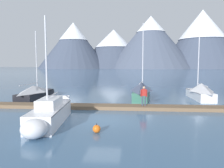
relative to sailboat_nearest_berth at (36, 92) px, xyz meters
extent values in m
plane|color=#426689|center=(9.12, -8.89, -0.72)|extent=(700.00, 700.00, 0.00)
cone|color=#424C60|center=(-54.23, 201.00, 23.71)|extent=(75.08, 75.08, 48.87)
cone|color=white|center=(-54.23, 201.00, 38.65)|extent=(30.78, 30.78, 19.08)
cone|color=#424C60|center=(-13.22, 223.53, 21.44)|extent=(88.17, 88.17, 44.33)
cone|color=white|center=(-13.22, 223.53, 33.26)|extent=(43.43, 43.43, 20.79)
cone|color=#4C566B|center=(28.03, 210.43, 27.22)|extent=(94.58, 94.58, 55.89)
cone|color=white|center=(28.03, 210.43, 46.47)|extent=(31.06, 31.06, 17.48)
cone|color=#424C60|center=(84.04, 220.20, 30.91)|extent=(94.67, 94.67, 63.26)
cone|color=white|center=(84.04, 220.20, 46.57)|extent=(50.32, 50.32, 32.03)
cube|color=brown|center=(9.12, -4.89, -0.57)|extent=(25.68, 2.20, 0.30)
cylinder|color=#38383D|center=(9.13, -5.56, -0.60)|extent=(24.62, 0.78, 0.24)
cylinder|color=#38383D|center=(9.10, -4.21, -0.60)|extent=(24.62, 0.78, 0.24)
cube|color=black|center=(0.00, -0.24, -0.32)|extent=(1.97, 6.09, 0.80)
ellipsoid|color=black|center=(0.06, 3.14, -0.32)|extent=(1.61, 2.03, 0.76)
cube|color=black|center=(0.00, -0.24, 0.04)|extent=(2.01, 5.97, 0.06)
cylinder|color=silver|center=(0.00, 0.23, 3.53)|extent=(0.10, 0.10, 6.90)
cylinder|color=silver|center=(-0.03, -1.62, 1.06)|extent=(0.15, 3.71, 0.08)
pyramid|color=silver|center=(-0.01, -0.69, 0.45)|extent=(2.19, 4.88, 0.74)
cube|color=silver|center=(5.77, -9.96, -0.18)|extent=(2.28, 5.73, 1.09)
ellipsoid|color=silver|center=(6.12, -12.98, -0.18)|extent=(1.55, 1.55, 1.04)
cube|color=slate|center=(5.77, -9.96, 0.33)|extent=(2.30, 5.62, 0.06)
cylinder|color=silver|center=(5.84, -10.57, 3.24)|extent=(0.10, 0.10, 5.74)
cylinder|color=silver|center=(5.69, -9.29, 1.08)|extent=(0.38, 2.58, 0.08)
cube|color=white|center=(5.79, -10.10, 0.67)|extent=(1.43, 2.63, 0.60)
cube|color=silver|center=(5.46, -7.27, 0.55)|extent=(1.48, 0.27, 0.36)
cube|color=#336B56|center=(12.13, 0.56, -0.21)|extent=(2.21, 6.15, 1.03)
ellipsoid|color=#336B56|center=(12.50, 3.80, -0.21)|extent=(1.46, 1.59, 0.98)
cube|color=#163027|center=(12.13, 0.56, 0.27)|extent=(2.24, 6.03, 0.06)
cylinder|color=silver|center=(12.21, 1.27, 4.06)|extent=(0.10, 0.10, 7.50)
cylinder|color=silver|center=(11.99, -0.62, 1.27)|extent=(0.52, 3.80, 0.08)
pyramid|color=#4C5670|center=(12.08, 0.12, 0.77)|extent=(2.32, 4.98, 0.92)
cube|color=white|center=(18.65, 1.35, -0.26)|extent=(1.73, 5.75, 0.93)
ellipsoid|color=white|center=(18.59, 4.42, -0.26)|extent=(1.40, 1.23, 0.88)
cube|color=slate|center=(18.65, 1.35, 0.17)|extent=(1.77, 5.63, 0.06)
cylinder|color=silver|center=(18.63, 2.26, 3.71)|extent=(0.10, 0.10, 7.00)
cylinder|color=silver|center=(18.66, 0.65, 0.94)|extent=(0.14, 3.22, 0.08)
pyramid|color=silver|center=(18.65, 0.93, 0.66)|extent=(1.96, 4.61, 0.91)
cylinder|color=#384256|center=(11.99, -4.78, 0.01)|extent=(0.14, 0.14, 0.86)
cylinder|color=#384256|center=(12.25, -4.73, 0.01)|extent=(0.14, 0.14, 0.86)
cube|color=#B22823|center=(12.12, -4.76, 0.74)|extent=(0.41, 0.28, 0.60)
sphere|color=tan|center=(12.12, -4.76, 1.16)|extent=(0.22, 0.22, 0.22)
cylinder|color=#B22823|center=(11.87, -4.80, 0.67)|extent=(0.09, 0.09, 0.62)
cylinder|color=#B22823|center=(12.37, -4.72, 0.67)|extent=(0.09, 0.09, 0.62)
sphere|color=orange|center=(9.18, -11.64, -0.49)|extent=(0.46, 0.46, 0.46)
cylinder|color=#262628|center=(9.18, -11.64, -0.23)|extent=(0.06, 0.06, 0.08)
camera|label=1|loc=(11.30, -23.22, 3.13)|focal=33.93mm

